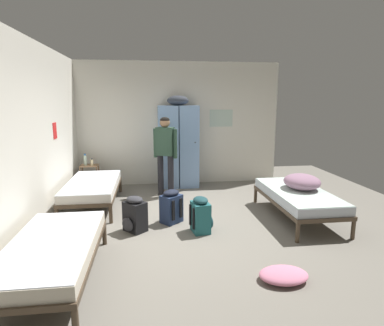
{
  "coord_description": "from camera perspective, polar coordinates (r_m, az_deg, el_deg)",
  "views": [
    {
      "loc": [
        -0.69,
        -4.96,
        1.98
      ],
      "look_at": [
        0.0,
        0.26,
        0.95
      ],
      "focal_mm": 30.41,
      "sensor_mm": 36.0,
      "label": 1
    }
  ],
  "objects": [
    {
      "name": "bed_left_front",
      "position": [
        3.93,
        -23.33,
        -13.88
      ],
      "size": [
        0.9,
        1.9,
        0.49
      ],
      "color": "#473828",
      "rests_on": "ground_plane"
    },
    {
      "name": "room_backdrop",
      "position": [
        6.27,
        -12.51,
        5.66
      ],
      "size": [
        4.74,
        5.33,
        2.84
      ],
      "color": "silver",
      "rests_on": "ground_plane"
    },
    {
      "name": "water_bottle",
      "position": [
        7.48,
        -18.21,
        0.52
      ],
      "size": [
        0.07,
        0.07,
        0.25
      ],
      "color": "silver",
      "rests_on": "shelf_unit"
    },
    {
      "name": "bed_left_rear",
      "position": [
        6.36,
        -17.02,
        -3.99
      ],
      "size": [
        0.9,
        1.9,
        0.49
      ],
      "color": "#473828",
      "rests_on": "ground_plane"
    },
    {
      "name": "person_traveler",
      "position": [
        6.73,
        -4.71,
        2.53
      ],
      "size": [
        0.48,
        0.33,
        1.63
      ],
      "color": "black",
      "rests_on": "ground_plane"
    },
    {
      "name": "backpack_navy",
      "position": [
        5.36,
        -3.72,
        -7.69
      ],
      "size": [
        0.41,
        0.42,
        0.55
      ],
      "color": "navy",
      "rests_on": "ground_plane"
    },
    {
      "name": "bed_right",
      "position": [
        5.77,
        18.06,
        -5.59
      ],
      "size": [
        0.9,
        1.9,
        0.49
      ],
      "color": "#473828",
      "rests_on": "ground_plane"
    },
    {
      "name": "lotion_bottle",
      "position": [
        7.41,
        -17.14,
        0.13
      ],
      "size": [
        0.06,
        0.06,
        0.16
      ],
      "color": "beige",
      "rests_on": "shelf_unit"
    },
    {
      "name": "backpack_black",
      "position": [
        5.07,
        -10.05,
        -8.95
      ],
      "size": [
        0.42,
        0.42,
        0.55
      ],
      "color": "black",
      "rests_on": "ground_plane"
    },
    {
      "name": "bedding_heap",
      "position": [
        5.82,
        18.72,
        -3.11
      ],
      "size": [
        0.6,
        0.67,
        0.25
      ],
      "color": "gray",
      "rests_on": "bed_right"
    },
    {
      "name": "backpack_teal",
      "position": [
        4.98,
        1.6,
        -9.17
      ],
      "size": [
        0.37,
        0.35,
        0.55
      ],
      "color": "#23666B",
      "rests_on": "ground_plane"
    },
    {
      "name": "ground_plane",
      "position": [
        5.38,
        0.37,
        -10.51
      ],
      "size": [
        8.44,
        8.44,
        0.0
      ],
      "primitive_type": "plane",
      "color": "slate"
    },
    {
      "name": "locker_bank",
      "position": [
        7.41,
        -2.43,
        3.21
      ],
      "size": [
        0.9,
        0.55,
        2.07
      ],
      "color": "#7A9ECC",
      "rests_on": "ground_plane"
    },
    {
      "name": "clothes_pile_pink",
      "position": [
        3.95,
        15.77,
        -18.4
      ],
      "size": [
        0.55,
        0.41,
        0.13
      ],
      "color": "pink",
      "rests_on": "ground_plane"
    },
    {
      "name": "shelf_unit",
      "position": [
        7.52,
        -17.49,
        -2.02
      ],
      "size": [
        0.38,
        0.3,
        0.57
      ],
      "color": "#99704C",
      "rests_on": "ground_plane"
    }
  ]
}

